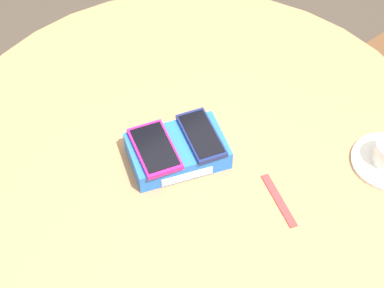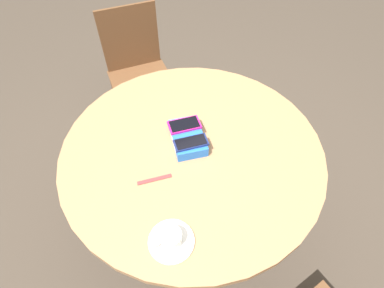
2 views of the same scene
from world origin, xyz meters
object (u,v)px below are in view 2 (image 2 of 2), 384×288
coffee_cup (170,238)px  lanyard_strap (155,179)px  chair_near_window (139,74)px  phone_magenta (184,125)px  phone_box (188,138)px  phone_navy (191,143)px  saucer (171,241)px  round_table (192,162)px

coffee_cup → lanyard_strap: size_ratio=0.75×
lanyard_strap → chair_near_window: 1.14m
phone_magenta → phone_box: bearing=-12.9°
phone_magenta → lanyard_strap: (0.15, -0.22, -0.05)m
phone_navy → chair_near_window: (-0.99, 0.15, -0.37)m
phone_navy → coffee_cup: bearing=-39.5°
saucer → lanyard_strap: 0.26m
phone_box → saucer: size_ratio=1.45×
phone_magenta → lanyard_strap: 0.27m
round_table → phone_box: 0.14m
phone_box → chair_near_window: bearing=171.9°
phone_magenta → round_table: bearing=-7.5°
round_table → lanyard_strap: 0.24m
round_table → phone_box: (-0.04, 0.00, 0.13)m
phone_navy → chair_near_window: bearing=171.5°
lanyard_strap → coffee_cup: bearing=-13.2°
saucer → chair_near_window: (-1.30, 0.40, -0.32)m
coffee_cup → lanyard_strap: coffee_cup is taller
chair_near_window → saucer: bearing=-17.1°
round_table → coffee_cup: 0.44m
round_table → chair_near_window: size_ratio=1.26×
saucer → coffee_cup: size_ratio=1.55×
phone_navy → lanyard_strap: size_ratio=1.10×
lanyard_strap → phone_navy: bearing=105.8°
phone_magenta → chair_near_window: bearing=172.1°
phone_navy → lanyard_strap: (0.06, -0.19, -0.05)m
round_table → lanyard_strap: size_ratio=8.22×
lanyard_strap → phone_box: bearing=117.1°
round_table → phone_magenta: size_ratio=7.43×
phone_box → phone_magenta: (-0.05, 0.01, 0.03)m
round_table → chair_near_window: chair_near_window is taller
phone_box → saucer: bearing=-36.4°
phone_magenta → saucer: bearing=-34.1°
lanyard_strap → chair_near_window: bearing=161.9°
round_table → chair_near_window: 1.01m
phone_box → phone_navy: 0.06m
saucer → phone_navy: bearing=140.8°
chair_near_window → phone_navy: bearing=-8.5°
phone_box → saucer: phone_box is taller
coffee_cup → lanyard_strap: (-0.25, 0.06, -0.03)m
phone_navy → saucer: (0.31, -0.25, -0.05)m
phone_magenta → saucer: 0.49m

